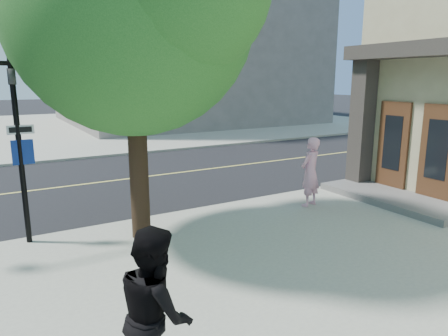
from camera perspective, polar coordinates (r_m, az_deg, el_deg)
ground at (r=9.92m, az=-26.43°, el=-9.43°), size 140.00×140.00×0.00m
road_ew at (r=14.22m, az=-27.77°, el=-3.18°), size 140.00×9.00×0.01m
sidewalk_ne at (r=33.93m, az=-5.91°, el=6.52°), size 29.00×25.00×0.12m
filler_ne at (r=34.62m, az=-5.75°, el=18.34°), size 18.00×16.00×14.00m
man_on_phone at (r=11.05m, az=11.98°, el=-0.55°), size 0.78×0.62×1.85m
pedestrian at (r=4.56m, az=-9.50°, el=-19.43°), size 0.84×1.02×1.90m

